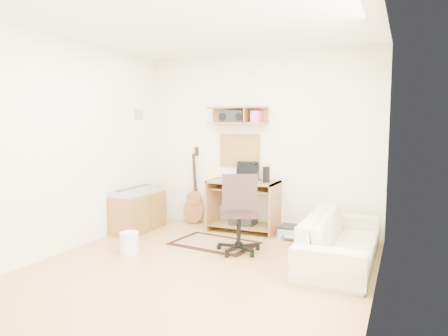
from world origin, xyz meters
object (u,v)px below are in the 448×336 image
at_px(cabinet, 139,212).
at_px(printer, 294,231).
at_px(sofa, 341,231).
at_px(task_chair, 239,212).
at_px(desk, 243,206).

relative_size(cabinet, printer, 2.24).
relative_size(printer, sofa, 0.21).
bearing_deg(sofa, printer, 42.31).
height_order(task_chair, sofa, task_chair).
distance_m(task_chair, sofa, 1.21).
bearing_deg(printer, desk, 174.93).
xyz_separation_m(desk, sofa, (1.52, -0.85, -0.01)).
height_order(task_chair, cabinet, task_chair).
xyz_separation_m(desk, cabinet, (-1.44, -0.58, -0.10)).
height_order(cabinet, printer, cabinet).
distance_m(printer, sofa, 1.13).
bearing_deg(desk, sofa, -29.26).
xyz_separation_m(cabinet, sofa, (2.96, -0.27, 0.09)).
xyz_separation_m(printer, sofa, (0.74, -0.81, 0.28)).
bearing_deg(task_chair, printer, 39.22).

